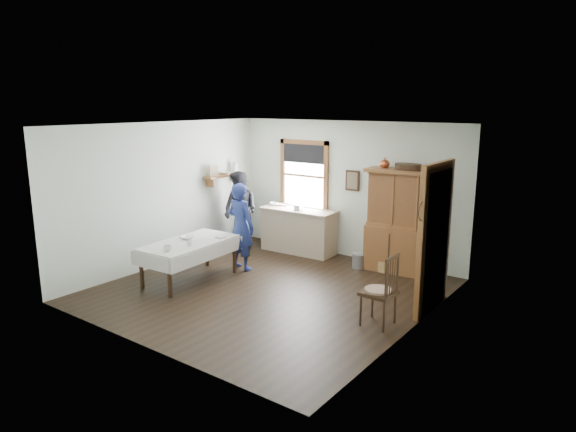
{
  "coord_description": "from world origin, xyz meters",
  "views": [
    {
      "loc": [
        5.01,
        -6.27,
        3.05
      ],
      "look_at": [
        0.18,
        0.3,
        1.23
      ],
      "focal_mm": 32.0,
      "sensor_mm": 36.0,
      "label": 1
    }
  ],
  "objects_px": {
    "wicker_basket": "(380,265)",
    "woman_blue": "(241,230)",
    "work_counter": "(299,231)",
    "spindle_chair": "(379,289)",
    "pail": "(359,261)",
    "dining_table": "(190,261)",
    "figure_dark": "(240,214)",
    "china_hutch": "(396,221)"
  },
  "relations": [
    {
      "from": "wicker_basket",
      "to": "woman_blue",
      "type": "height_order",
      "value": "woman_blue"
    },
    {
      "from": "pail",
      "to": "figure_dark",
      "type": "bearing_deg",
      "value": -171.52
    },
    {
      "from": "dining_table",
      "to": "figure_dark",
      "type": "relative_size",
      "value": 1.14
    },
    {
      "from": "work_counter",
      "to": "woman_blue",
      "type": "bearing_deg",
      "value": -100.57
    },
    {
      "from": "work_counter",
      "to": "figure_dark",
      "type": "height_order",
      "value": "figure_dark"
    },
    {
      "from": "wicker_basket",
      "to": "figure_dark",
      "type": "distance_m",
      "value": 3.1
    },
    {
      "from": "pail",
      "to": "wicker_basket",
      "type": "distance_m",
      "value": 0.4
    },
    {
      "from": "wicker_basket",
      "to": "woman_blue",
      "type": "xyz_separation_m",
      "value": [
        -2.13,
        -1.46,
        0.65
      ]
    },
    {
      "from": "spindle_chair",
      "to": "woman_blue",
      "type": "distance_m",
      "value": 3.26
    },
    {
      "from": "pail",
      "to": "wicker_basket",
      "type": "relative_size",
      "value": 0.79
    },
    {
      "from": "pail",
      "to": "figure_dark",
      "type": "xyz_separation_m",
      "value": [
        -2.6,
        -0.39,
        0.63
      ]
    },
    {
      "from": "work_counter",
      "to": "china_hutch",
      "type": "height_order",
      "value": "china_hutch"
    },
    {
      "from": "spindle_chair",
      "to": "figure_dark",
      "type": "relative_size",
      "value": 0.67
    },
    {
      "from": "wicker_basket",
      "to": "woman_blue",
      "type": "relative_size",
      "value": 0.23
    },
    {
      "from": "work_counter",
      "to": "spindle_chair",
      "type": "height_order",
      "value": "spindle_chair"
    },
    {
      "from": "china_hutch",
      "to": "dining_table",
      "type": "xyz_separation_m",
      "value": [
        -2.64,
        -2.58,
        -0.59
      ]
    },
    {
      "from": "spindle_chair",
      "to": "figure_dark",
      "type": "distance_m",
      "value": 4.37
    },
    {
      "from": "dining_table",
      "to": "figure_dark",
      "type": "xyz_separation_m",
      "value": [
        -0.56,
        1.96,
        0.42
      ]
    },
    {
      "from": "spindle_chair",
      "to": "wicker_basket",
      "type": "xyz_separation_m",
      "value": [
        -1.04,
        2.18,
        -0.42
      ]
    },
    {
      "from": "spindle_chair",
      "to": "woman_blue",
      "type": "relative_size",
      "value": 0.69
    },
    {
      "from": "work_counter",
      "to": "spindle_chair",
      "type": "distance_m",
      "value": 3.72
    },
    {
      "from": "work_counter",
      "to": "woman_blue",
      "type": "distance_m",
      "value": 1.58
    },
    {
      "from": "woman_blue",
      "to": "spindle_chair",
      "type": "bearing_deg",
      "value": 170.95
    },
    {
      "from": "dining_table",
      "to": "wicker_basket",
      "type": "xyz_separation_m",
      "value": [
        2.43,
        2.46,
        -0.25
      ]
    },
    {
      "from": "dining_table",
      "to": "woman_blue",
      "type": "bearing_deg",
      "value": 72.95
    },
    {
      "from": "work_counter",
      "to": "figure_dark",
      "type": "bearing_deg",
      "value": -154.3
    },
    {
      "from": "dining_table",
      "to": "spindle_chair",
      "type": "bearing_deg",
      "value": 4.59
    },
    {
      "from": "pail",
      "to": "woman_blue",
      "type": "xyz_separation_m",
      "value": [
        -1.74,
        -1.35,
        0.62
      ]
    },
    {
      "from": "work_counter",
      "to": "wicker_basket",
      "type": "height_order",
      "value": "work_counter"
    },
    {
      "from": "figure_dark",
      "to": "pail",
      "type": "bearing_deg",
      "value": 10.2
    },
    {
      "from": "wicker_basket",
      "to": "figure_dark",
      "type": "height_order",
      "value": "figure_dark"
    },
    {
      "from": "dining_table",
      "to": "spindle_chair",
      "type": "distance_m",
      "value": 3.49
    },
    {
      "from": "figure_dark",
      "to": "wicker_basket",
      "type": "bearing_deg",
      "value": 11.17
    },
    {
      "from": "dining_table",
      "to": "wicker_basket",
      "type": "relative_size",
      "value": 5.04
    },
    {
      "from": "woman_blue",
      "to": "pail",
      "type": "bearing_deg",
      "value": -138.47
    },
    {
      "from": "dining_table",
      "to": "spindle_chair",
      "type": "xyz_separation_m",
      "value": [
        3.47,
        0.28,
        0.17
      ]
    },
    {
      "from": "china_hutch",
      "to": "spindle_chair",
      "type": "xyz_separation_m",
      "value": [
        0.83,
        -2.3,
        -0.43
      ]
    },
    {
      "from": "china_hutch",
      "to": "spindle_chair",
      "type": "relative_size",
      "value": 1.82
    },
    {
      "from": "work_counter",
      "to": "woman_blue",
      "type": "xyz_separation_m",
      "value": [
        -0.21,
        -1.54,
        0.3
      ]
    },
    {
      "from": "spindle_chair",
      "to": "pail",
      "type": "relative_size",
      "value": 3.78
    },
    {
      "from": "woman_blue",
      "to": "work_counter",
      "type": "bearing_deg",
      "value": -94.06
    },
    {
      "from": "work_counter",
      "to": "dining_table",
      "type": "bearing_deg",
      "value": -104.27
    }
  ]
}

